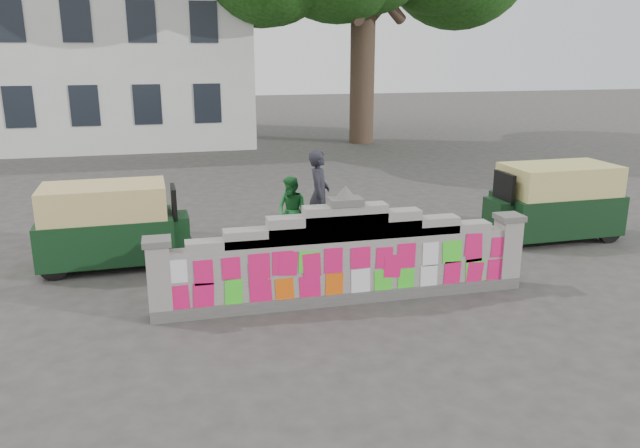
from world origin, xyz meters
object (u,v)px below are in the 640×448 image
Objects in this scene: rickshaw_left at (110,224)px; rickshaw_right at (554,201)px; cyclist_rider at (319,206)px; pedestrian at (292,211)px; cyclist_bike at (319,223)px.

rickshaw_right is at bearing -4.58° from rickshaw_left.
cyclist_rider reaches higher than pedestrian.
rickshaw_left is (-4.23, -0.09, 0.30)m from cyclist_bike.
cyclist_rider is at bearing -0.34° from rickshaw_left.
pedestrian is 0.49× the size of rickshaw_right.
cyclist_rider is at bearing -71.25° from cyclist_bike.
pedestrian is (-0.51, 0.36, 0.20)m from cyclist_bike.
rickshaw_left reaches higher than cyclist_bike.
rickshaw_left is at bearing 110.03° from cyclist_rider.
rickshaw_left is at bearing -125.33° from pedestrian.
cyclist_bike is 0.71× the size of rickshaw_left.
cyclist_bike is 5.30m from rickshaw_right.
rickshaw_left is at bearing -3.95° from rickshaw_right.
cyclist_rider is 5.29m from rickshaw_right.
rickshaw_left is at bearing 110.03° from cyclist_bike.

